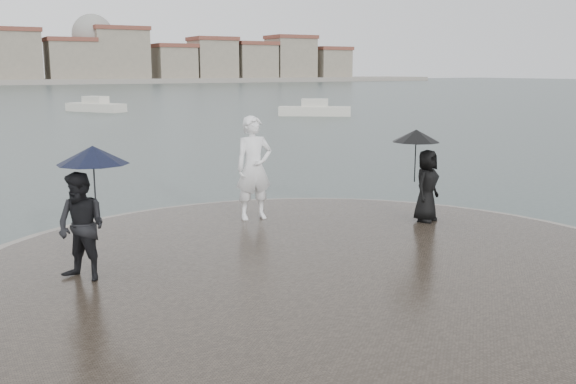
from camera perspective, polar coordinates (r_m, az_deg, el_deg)
kerb_ring at (r=10.31m, az=3.48°, el=-8.27°), size 12.50×12.50×0.32m
quay_tip at (r=10.30m, az=3.48°, el=-8.16°), size 11.90×11.90×0.36m
statue at (r=13.67m, az=-3.05°, el=2.15°), size 0.85×0.60×2.21m
visitor_left at (r=10.16m, az=-17.62°, el=-1.23°), size 1.30×1.16×2.04m
visitor_right at (r=13.72m, az=11.94°, el=1.94°), size 1.19×1.00×1.95m
boats at (r=52.67m, az=-7.81°, el=7.33°), size 18.68×17.97×1.50m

